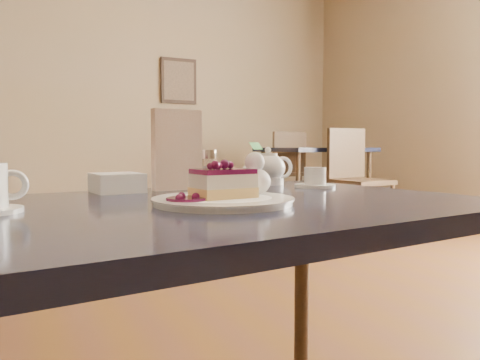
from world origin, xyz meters
name	(u,v)px	position (x,y,z in m)	size (l,w,h in m)	color
main_table	(211,238)	(0.21, 0.29, 0.61)	(1.15, 0.83, 0.68)	black
dessert_plate	(223,201)	(0.22, 0.24, 0.69)	(0.26, 0.26, 0.01)	white
cheesecake_slice	(223,184)	(0.22, 0.24, 0.72)	(0.12, 0.09, 0.05)	#EEB874
whipped_cream	(255,181)	(0.29, 0.26, 0.72)	(0.06, 0.06, 0.06)	white
berry_sauce	(187,199)	(0.14, 0.23, 0.70)	(0.07, 0.07, 0.01)	#3F0927
tea_set	(277,171)	(0.54, 0.58, 0.72)	(0.22, 0.24, 0.10)	white
menu_card	(177,150)	(0.24, 0.57, 0.78)	(0.13, 0.03, 0.20)	white
sugar_shaker	(206,168)	(0.33, 0.59, 0.73)	(0.05, 0.05, 0.10)	white
napkin_stack	(117,183)	(0.09, 0.57, 0.70)	(0.11, 0.11, 0.05)	white
bg_table_far_right	(314,214)	(2.79, 3.50, 0.07)	(1.08, 1.90, 1.27)	black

